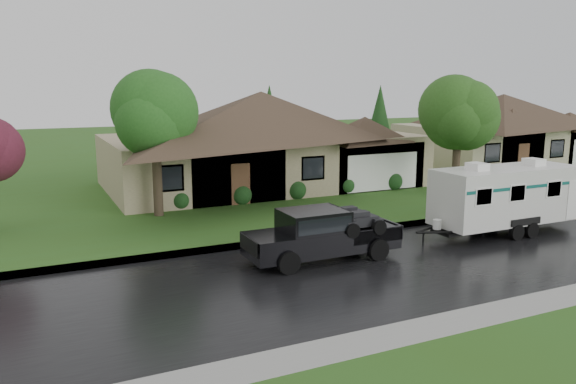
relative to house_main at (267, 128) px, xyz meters
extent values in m
plane|color=#30581B|center=(-2.29, -13.84, -3.59)|extent=(140.00, 140.00, 0.00)
cube|color=black|center=(-2.29, -15.84, -3.59)|extent=(140.00, 8.00, 0.01)
cube|color=gray|center=(-2.29, -11.59, -3.52)|extent=(140.00, 0.50, 0.15)
cube|color=#30581B|center=(-2.29, 1.16, -3.52)|extent=(140.00, 26.00, 0.15)
cube|color=gray|center=(-0.29, 0.16, -1.94)|extent=(18.00, 10.00, 3.00)
pyramid|color=#35251D|center=(-0.29, 0.16, 2.16)|extent=(19.44, 10.80, 2.60)
cube|color=gray|center=(5.11, -2.84, -2.09)|extent=(5.76, 4.00, 2.70)
cube|color=tan|center=(19.71, 0.66, -1.94)|extent=(14.00, 9.00, 3.00)
pyramid|color=#35251D|center=(19.71, 0.66, 1.86)|extent=(15.12, 9.72, 2.30)
cube|color=tan|center=(23.91, -1.84, -2.09)|extent=(4.48, 4.00, 2.70)
cylinder|color=#382B1E|center=(-7.85, -5.49, -2.00)|extent=(0.43, 0.43, 2.88)
sphere|color=#2A6821|center=(-7.85, -5.49, 1.15)|extent=(3.97, 3.97, 3.97)
cylinder|color=#382B1E|center=(7.88, -7.68, -2.06)|extent=(0.42, 0.42, 2.76)
sphere|color=#306320|center=(7.88, -7.68, 0.96)|extent=(3.81, 3.81, 3.81)
sphere|color=#143814|center=(-6.59, -4.54, -2.94)|extent=(1.00, 1.00, 1.00)
sphere|color=#143814|center=(-3.44, -4.54, -2.94)|extent=(1.00, 1.00, 1.00)
sphere|color=#143814|center=(-0.29, -4.54, -2.94)|extent=(1.00, 1.00, 1.00)
sphere|color=#143814|center=(2.86, -4.54, -2.94)|extent=(1.00, 1.00, 1.00)
sphere|color=#143814|center=(6.01, -4.54, -2.94)|extent=(1.00, 1.00, 1.00)
cube|color=black|center=(-3.97, -14.23, -2.87)|extent=(5.54, 1.85, 0.79)
cube|color=black|center=(-6.00, -14.23, -2.62)|extent=(1.48, 1.80, 0.32)
cube|color=black|center=(-4.34, -14.23, -2.16)|extent=(2.22, 1.74, 0.83)
cube|color=black|center=(-4.34, -14.23, -2.11)|extent=(2.03, 1.77, 0.51)
cube|color=black|center=(-2.21, -14.23, -2.69)|extent=(2.03, 1.75, 0.06)
cylinder|color=black|center=(-5.72, -15.14, -3.20)|extent=(0.78, 0.30, 0.78)
cylinder|color=black|center=(-5.72, -13.33, -3.20)|extent=(0.78, 0.30, 0.78)
cylinder|color=black|center=(-2.21, -15.14, -3.20)|extent=(0.78, 0.30, 0.78)
cylinder|color=black|center=(-2.21, -13.33, -3.20)|extent=(0.78, 0.30, 0.78)
cube|color=silver|center=(4.73, -14.23, -1.95)|extent=(6.47, 2.22, 2.26)
cube|color=black|center=(4.73, -14.23, -3.22)|extent=(6.83, 1.11, 0.13)
cube|color=#0B5049|center=(4.73, -14.23, -1.45)|extent=(6.34, 2.24, 0.13)
cube|color=white|center=(3.07, -14.23, -0.67)|extent=(0.65, 0.74, 0.30)
cube|color=white|center=(6.21, -14.23, -0.67)|extent=(0.65, 0.74, 0.30)
cylinder|color=black|center=(4.31, -15.32, -3.27)|extent=(0.65, 0.22, 0.65)
cylinder|color=black|center=(4.31, -13.14, -3.27)|extent=(0.65, 0.22, 0.65)
cylinder|color=black|center=(5.15, -15.32, -3.27)|extent=(0.65, 0.22, 0.65)
cylinder|color=black|center=(5.15, -13.14, -3.27)|extent=(0.65, 0.22, 0.65)
camera|label=1|loc=(-13.28, -31.09, 2.55)|focal=35.00mm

